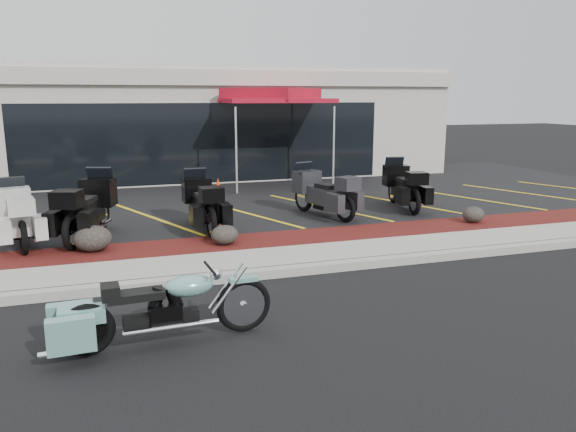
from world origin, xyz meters
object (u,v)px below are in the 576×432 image
object	(u,v)px
touring_white	(14,207)
traffic_cone	(218,186)
hero_cruiser	(244,297)
popup_canopy	(272,97)

from	to	relation	value
touring_white	traffic_cone	bearing A→B (deg)	-65.38
touring_white	traffic_cone	xyz separation A→B (m)	(4.95, 3.70, -0.38)
touring_white	traffic_cone	world-z (taller)	touring_white
hero_cruiser	traffic_cone	bearing A→B (deg)	77.71
hero_cruiser	popup_canopy	distance (m)	12.02
hero_cruiser	popup_canopy	xyz separation A→B (m)	(3.67, 11.17, 2.50)
traffic_cone	popup_canopy	bearing A→B (deg)	37.65
hero_cruiser	traffic_cone	xyz separation A→B (m)	(1.52, 9.51, -0.08)
popup_canopy	touring_white	bearing A→B (deg)	-146.92
touring_white	hero_cruiser	bearing A→B (deg)	-161.62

